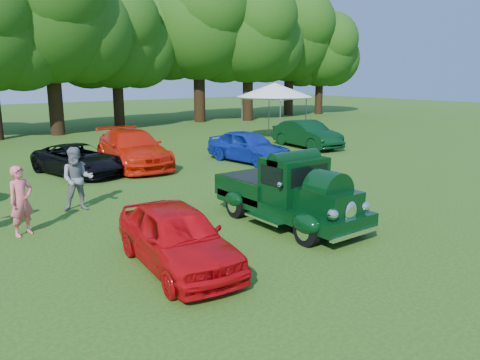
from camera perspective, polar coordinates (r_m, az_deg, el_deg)
ground at (r=11.90m, az=2.81°, el=-6.14°), size 120.00×120.00×0.00m
hero_pickup at (r=12.30m, az=5.87°, el=-1.78°), size 2.13×4.58×1.79m
red_convertible at (r=9.59m, az=-7.68°, el=-6.83°), size 1.92×3.96×1.30m
back_car_black at (r=19.36m, az=-19.12°, el=2.37°), size 2.94×4.64×1.19m
back_car_orange at (r=20.37m, az=-12.92°, el=3.73°), size 2.77×5.53×1.54m
back_car_blue at (r=21.00m, az=1.02°, el=4.15°), size 2.20×4.35×1.42m
back_car_green at (r=25.46m, az=8.15°, el=5.55°), size 1.94×4.50×1.44m
spectator_pink at (r=12.48m, az=-25.13°, el=-2.32°), size 0.74×0.63×1.73m
spectator_grey at (r=14.16m, az=-19.22°, el=0.10°), size 1.09×0.97×1.84m
canopy_tent at (r=28.40m, az=4.24°, el=10.85°), size 5.46×5.46×3.37m
tree_line at (r=33.53m, az=-24.78°, el=16.80°), size 60.93×10.40×11.90m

